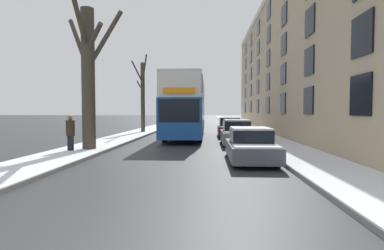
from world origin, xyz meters
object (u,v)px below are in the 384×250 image
object	(u,v)px
bare_tree_left_1	(143,95)
double_decker_bus	(186,105)
parked_car_1	(236,133)
pedestrian_left_sidewalk	(70,133)
parked_car_2	(229,128)
bare_tree_left_0	(89,74)
parked_car_0	(251,146)

from	to	relation	value
bare_tree_left_1	double_decker_bus	world-z (taller)	bare_tree_left_1
bare_tree_left_1	parked_car_1	world-z (taller)	bare_tree_left_1
double_decker_bus	parked_car_1	bearing A→B (deg)	-53.71
bare_tree_left_1	pedestrian_left_sidewalk	size ratio (longest dim) A/B	3.71
double_decker_bus	parked_car_2	size ratio (longest dim) A/B	2.74
pedestrian_left_sidewalk	bare_tree_left_0	bearing A→B (deg)	-99.90
parked_car_0	parked_car_2	distance (m)	11.56
parked_car_0	parked_car_2	world-z (taller)	parked_car_2
bare_tree_left_0	pedestrian_left_sidewalk	distance (m)	2.95
bare_tree_left_0	pedestrian_left_sidewalk	xyz separation A→B (m)	(-0.62, -0.71, -2.80)
double_decker_bus	parked_car_0	distance (m)	11.08
bare_tree_left_0	pedestrian_left_sidewalk	bearing A→B (deg)	-130.99
parked_car_0	pedestrian_left_sidewalk	xyz separation A→B (m)	(-8.06, 1.75, 0.36)
parked_car_1	parked_car_2	size ratio (longest dim) A/B	1.01
bare_tree_left_0	double_decker_bus	xyz separation A→B (m)	(4.13, 7.95, -1.31)
pedestrian_left_sidewalk	bare_tree_left_1	bearing A→B (deg)	-61.21
parked_car_1	parked_car_2	distance (m)	5.65
parked_car_1	pedestrian_left_sidewalk	distance (m)	9.07
bare_tree_left_0	parked_car_2	size ratio (longest dim) A/B	1.79
bare_tree_left_1	pedestrian_left_sidewalk	bearing A→B (deg)	-92.31
parked_car_2	double_decker_bus	bearing A→B (deg)	-160.92
parked_car_2	parked_car_0	bearing A→B (deg)	-90.00
bare_tree_left_0	parked_car_0	xyz separation A→B (m)	(7.44, -2.46, -3.16)
bare_tree_left_0	bare_tree_left_1	distance (m)	12.36
double_decker_bus	bare_tree_left_0	bearing A→B (deg)	-117.44
bare_tree_left_0	parked_car_1	bearing A→B (deg)	24.88
bare_tree_left_1	double_decker_bus	size ratio (longest dim) A/B	0.62
double_decker_bus	pedestrian_left_sidewalk	bearing A→B (deg)	-118.72
bare_tree_left_1	parked_car_0	bearing A→B (deg)	-63.06
parked_car_1	parked_car_0	bearing A→B (deg)	-90.00
bare_tree_left_0	double_decker_bus	size ratio (longest dim) A/B	0.65
parked_car_2	pedestrian_left_sidewalk	size ratio (longest dim) A/B	2.19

